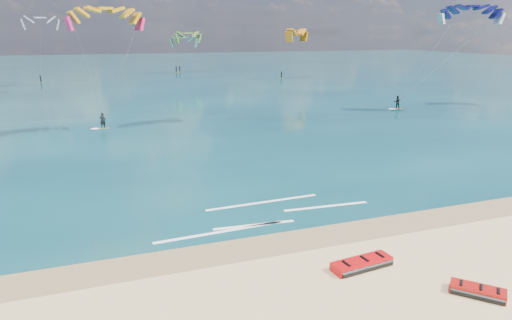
{
  "coord_description": "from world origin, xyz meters",
  "views": [
    {
      "loc": [
        -8.48,
        -15.1,
        9.56
      ],
      "look_at": [
        -0.22,
        8.0,
        2.67
      ],
      "focal_mm": 32.0,
      "sensor_mm": 36.0,
      "label": 1
    }
  ],
  "objects_px": {
    "packed_kite_left": "(361,268)",
    "kitesurfer_main": "(103,62)",
    "packed_kite_mid": "(477,295)",
    "kitesurfer_far": "(434,53)"
  },
  "relations": [
    {
      "from": "packed_kite_left",
      "to": "kitesurfer_main",
      "type": "bearing_deg",
      "value": 99.41
    },
    {
      "from": "packed_kite_left",
      "to": "packed_kite_mid",
      "type": "relative_size",
      "value": 1.37
    },
    {
      "from": "packed_kite_mid",
      "to": "kitesurfer_far",
      "type": "distance_m",
      "value": 43.95
    },
    {
      "from": "packed_kite_mid",
      "to": "kitesurfer_main",
      "type": "distance_m",
      "value": 37.23
    },
    {
      "from": "packed_kite_mid",
      "to": "kitesurfer_main",
      "type": "bearing_deg",
      "value": 155.78
    },
    {
      "from": "packed_kite_left",
      "to": "packed_kite_mid",
      "type": "bearing_deg",
      "value": -53.85
    },
    {
      "from": "kitesurfer_far",
      "to": "packed_kite_left",
      "type": "bearing_deg",
      "value": -127.16
    },
    {
      "from": "kitesurfer_main",
      "to": "packed_kite_mid",
      "type": "bearing_deg",
      "value": -77.48
    },
    {
      "from": "packed_kite_left",
      "to": "packed_kite_mid",
      "type": "height_order",
      "value": "packed_kite_left"
    },
    {
      "from": "packed_kite_mid",
      "to": "packed_kite_left",
      "type": "bearing_deg",
      "value": 179.41
    }
  ]
}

